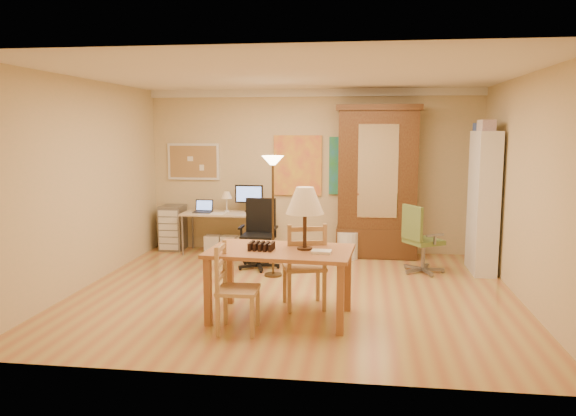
# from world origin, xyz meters

# --- Properties ---
(floor) EXTENTS (5.50, 5.50, 0.00)m
(floor) POSITION_xyz_m (0.00, 0.00, 0.00)
(floor) COLOR #AF6D3E
(floor) RESTS_ON ground
(crown_molding) EXTENTS (5.50, 0.08, 0.12)m
(crown_molding) POSITION_xyz_m (0.00, 2.46, 2.64)
(crown_molding) COLOR white
(crown_molding) RESTS_ON floor
(corkboard) EXTENTS (0.90, 0.04, 0.62)m
(corkboard) POSITION_xyz_m (-2.05, 2.47, 1.50)
(corkboard) COLOR tan
(corkboard) RESTS_ON floor
(art_panel_left) EXTENTS (0.80, 0.04, 1.00)m
(art_panel_left) POSITION_xyz_m (-0.25, 2.47, 1.45)
(art_panel_left) COLOR yellow
(art_panel_left) RESTS_ON floor
(art_panel_right) EXTENTS (0.75, 0.04, 0.95)m
(art_panel_right) POSITION_xyz_m (0.65, 2.47, 1.45)
(art_panel_right) COLOR teal
(art_panel_right) RESTS_ON floor
(dining_table) EXTENTS (1.59, 1.02, 1.44)m
(dining_table) POSITION_xyz_m (0.06, -0.98, 0.91)
(dining_table) COLOR #955031
(dining_table) RESTS_ON floor
(ladder_chair_back) EXTENTS (0.57, 0.55, 1.00)m
(ladder_chair_back) POSITION_xyz_m (0.19, -0.59, 0.47)
(ladder_chair_back) COLOR #9D7347
(ladder_chair_back) RESTS_ON floor
(ladder_chair_left) EXTENTS (0.42, 0.43, 0.91)m
(ladder_chair_left) POSITION_xyz_m (-0.43, -1.45, 0.43)
(ladder_chair_left) COLOR #9D7347
(ladder_chair_left) RESTS_ON floor
(torchiere_lamp) EXTENTS (0.31, 0.31, 1.69)m
(torchiere_lamp) POSITION_xyz_m (-0.40, 0.76, 1.35)
(torchiere_lamp) COLOR #42301A
(torchiere_lamp) RESTS_ON floor
(computer_desk) EXTENTS (1.49, 0.65, 1.13)m
(computer_desk) POSITION_xyz_m (-1.34, 2.15, 0.41)
(computer_desk) COLOR beige
(computer_desk) RESTS_ON floor
(office_chair_black) EXTENTS (0.63, 0.63, 1.02)m
(office_chair_black) POSITION_xyz_m (-0.68, 1.20, 0.27)
(office_chair_black) COLOR black
(office_chair_black) RESTS_ON floor
(office_chair_green) EXTENTS (0.62, 0.62, 0.99)m
(office_chair_green) POSITION_xyz_m (1.69, 1.22, 0.26)
(office_chair_green) COLOR slate
(office_chair_green) RESTS_ON floor
(drawer_cart) EXTENTS (0.38, 0.46, 0.76)m
(drawer_cart) POSITION_xyz_m (-2.38, 2.26, 0.38)
(drawer_cart) COLOR slate
(drawer_cart) RESTS_ON floor
(armoire) EXTENTS (1.32, 0.63, 2.43)m
(armoire) POSITION_xyz_m (1.06, 2.24, 1.06)
(armoire) COLOR #38190F
(armoire) RESTS_ON floor
(bookshelf) EXTENTS (0.30, 0.81, 2.03)m
(bookshelf) POSITION_xyz_m (2.55, 1.40, 1.01)
(bookshelf) COLOR white
(bookshelf) RESTS_ON floor
(wastebin) EXTENTS (0.34, 0.34, 0.43)m
(wastebin) POSITION_xyz_m (0.61, 1.98, 0.21)
(wastebin) COLOR silver
(wastebin) RESTS_ON floor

